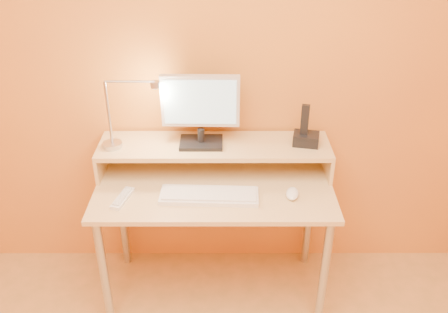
{
  "coord_description": "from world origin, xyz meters",
  "views": [
    {
      "loc": [
        0.05,
        -0.92,
        2.09
      ],
      "look_at": [
        0.05,
        1.13,
        0.92
      ],
      "focal_mm": 39.56,
      "sensor_mm": 36.0,
      "label": 1
    }
  ],
  "objects_px": {
    "keyboard": "(209,196)",
    "remote_control": "(123,198)",
    "phone_dock": "(306,139)",
    "monitor_panel": "(200,101)",
    "lamp_base": "(113,145)",
    "mouse": "(292,194)"
  },
  "relations": [
    {
      "from": "keyboard",
      "to": "remote_control",
      "type": "bearing_deg",
      "value": -175.16
    },
    {
      "from": "phone_dock",
      "to": "remote_control",
      "type": "bearing_deg",
      "value": -151.45
    },
    {
      "from": "monitor_panel",
      "to": "remote_control",
      "type": "distance_m",
      "value": 0.61
    },
    {
      "from": "keyboard",
      "to": "remote_control",
      "type": "height_order",
      "value": "keyboard"
    },
    {
      "from": "lamp_base",
      "to": "phone_dock",
      "type": "bearing_deg",
      "value": 1.73
    },
    {
      "from": "monitor_panel",
      "to": "keyboard",
      "type": "relative_size",
      "value": 0.82
    },
    {
      "from": "mouse",
      "to": "lamp_base",
      "type": "bearing_deg",
      "value": 177.08
    },
    {
      "from": "phone_dock",
      "to": "keyboard",
      "type": "bearing_deg",
      "value": -140.79
    },
    {
      "from": "phone_dock",
      "to": "mouse",
      "type": "distance_m",
      "value": 0.31
    },
    {
      "from": "phone_dock",
      "to": "monitor_panel",
      "type": "bearing_deg",
      "value": -169.17
    },
    {
      "from": "monitor_panel",
      "to": "phone_dock",
      "type": "bearing_deg",
      "value": 0.15
    },
    {
      "from": "lamp_base",
      "to": "keyboard",
      "type": "relative_size",
      "value": 0.21
    },
    {
      "from": "lamp_base",
      "to": "remote_control",
      "type": "relative_size",
      "value": 0.55
    },
    {
      "from": "lamp_base",
      "to": "mouse",
      "type": "bearing_deg",
      "value": -13.48
    },
    {
      "from": "keyboard",
      "to": "mouse",
      "type": "distance_m",
      "value": 0.41
    },
    {
      "from": "lamp_base",
      "to": "keyboard",
      "type": "xyz_separation_m",
      "value": [
        0.5,
        -0.23,
        -0.16
      ]
    },
    {
      "from": "phone_dock",
      "to": "remote_control",
      "type": "height_order",
      "value": "phone_dock"
    },
    {
      "from": "monitor_panel",
      "to": "keyboard",
      "type": "bearing_deg",
      "value": -79.17
    },
    {
      "from": "lamp_base",
      "to": "mouse",
      "type": "relative_size",
      "value": 0.92
    },
    {
      "from": "lamp_base",
      "to": "remote_control",
      "type": "bearing_deg",
      "value": -72.15
    },
    {
      "from": "monitor_panel",
      "to": "mouse",
      "type": "xyz_separation_m",
      "value": [
        0.45,
        -0.26,
        -0.38
      ]
    },
    {
      "from": "monitor_panel",
      "to": "lamp_base",
      "type": "xyz_separation_m",
      "value": [
        -0.45,
        -0.04,
        -0.23
      ]
    }
  ]
}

